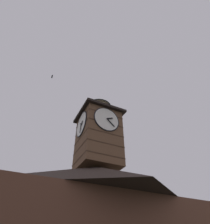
% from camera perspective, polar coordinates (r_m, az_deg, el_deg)
% --- Properties ---
extents(building_main, '(15.80, 9.69, 7.27)m').
position_cam_1_polar(building_main, '(15.43, -2.90, -28.64)').
color(building_main, brown).
rests_on(building_main, ground_plane).
extents(clock_tower, '(4.30, 4.30, 8.34)m').
position_cam_1_polar(clock_tower, '(18.69, -2.06, -6.67)').
color(clock_tower, brown).
rests_on(clock_tower, building_main).
extents(pine_tree_behind, '(6.61, 6.61, 13.60)m').
position_cam_1_polar(pine_tree_behind, '(21.20, -5.36, -25.38)').
color(pine_tree_behind, '#473323').
rests_on(pine_tree_behind, ground_plane).
extents(moon, '(1.49, 1.49, 1.49)m').
position_cam_1_polar(moon, '(58.90, -3.46, -26.76)').
color(moon, silver).
extents(flying_bird_high, '(0.21, 0.57, 0.11)m').
position_cam_1_polar(flying_bird_high, '(26.56, -15.82, 10.38)').
color(flying_bird_high, black).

